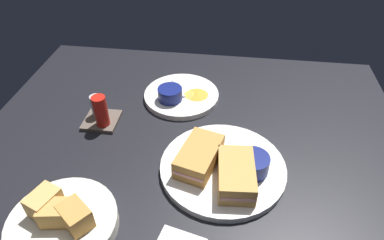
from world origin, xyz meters
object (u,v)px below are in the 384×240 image
Objects in this scene: sandwich_half_far at (236,175)px; ramekin_dark_sauce at (253,163)px; plate_sandwich_main at (223,168)px; spoon_by_dark_ramekin at (228,160)px; condiment_caddy at (100,113)px; ramekin_light_gravy at (170,93)px; spoon_by_gravy_ramekin at (176,84)px; bread_basket_rear at (62,221)px; plate_chips_companion at (182,96)px; sandwich_half_near at (199,156)px.

sandwich_half_far is 5.22cm from ramekin_dark_sauce.
spoon_by_dark_ramekin reaches higher than plate_sandwich_main.
condiment_caddy reaches higher than plate_sandwich_main.
sandwich_half_far is 1.99× the size of ramekin_light_gravy.
sandwich_half_far reaches higher than ramekin_light_gravy.
sandwich_half_far is 1.88× the size of ramekin_dark_sauce.
bread_basket_rear is at bearing 164.85° from spoon_by_gravy_ramekin.
plate_chips_companion is 4.85cm from spoon_by_gravy_ramekin.
bread_basket_rear is (-19.11, 24.22, -1.71)cm from sandwich_half_near.
spoon_by_gravy_ramekin is (31.83, 22.45, -1.90)cm from ramekin_dark_sauce.
sandwich_half_far is at bearing -147.38° from plate_sandwich_main.
sandwich_half_near is 30.90cm from bread_basket_rear.
bread_basket_rear is at bearing 161.11° from plate_chips_companion.
spoon_by_dark_ramekin is (2.11, 5.33, -1.90)cm from ramekin_dark_sauce.
plate_chips_companion is at bearing 17.13° from sandwich_half_near.
spoon_by_dark_ramekin is at bearing 68.43° from ramekin_dark_sauce.
ramekin_dark_sauce is 40.66cm from bread_basket_rear.
ramekin_light_gravy is 7.64cm from spoon_by_gravy_ramekin.
ramekin_dark_sauce is 0.35× the size of bread_basket_rear.
sandwich_half_near reaches higher than plate_sandwich_main.
ramekin_light_gravy is 0.33× the size of bread_basket_rear.
sandwich_half_far is at bearing -65.66° from bread_basket_rear.
ramekin_dark_sauce is 6.04cm from spoon_by_dark_ramekin.
condiment_caddy is (32.07, 3.55, 1.12)cm from bread_basket_rear.
plate_sandwich_main is 35.01cm from spoon_by_gravy_ramekin.
plate_chips_companion is 2.31× the size of spoon_by_gravy_ramekin.
plate_chips_companion is (27.65, 20.26, -3.06)cm from ramekin_dark_sauce.
sandwich_half_far is (-4.60, -2.94, 3.20)cm from plate_sandwich_main.
sandwich_half_near is 30.65cm from condiment_caddy.
ramekin_dark_sauce reaches higher than plate_sandwich_main.
sandwich_half_far is 40.48cm from spoon_by_gravy_ramekin.
plate_chips_companion is at bearing 27.19° from plate_sandwich_main.
plate_sandwich_main is 2.96× the size of spoon_by_dark_ramekin.
ramekin_light_gravy is 0.73× the size of condiment_caddy.
spoon_by_gravy_ramekin reaches higher than plate_chips_companion.
spoon_by_gravy_ramekin is (4.17, 2.18, 1.16)cm from plate_chips_companion.
bread_basket_rear is at bearing 163.04° from ramekin_light_gravy.
plate_sandwich_main is 29.01cm from ramekin_light_gravy.
condiment_caddy reaches higher than sandwich_half_far.
spoon_by_dark_ramekin is 1.03× the size of spoon_by_gravy_ramekin.
sandwich_half_far is 1.42× the size of spoon_by_dark_ramekin.
condiment_caddy is at bearing 69.07° from plate_sandwich_main.
ramekin_light_gravy is at bearing -16.96° from bread_basket_rear.
sandwich_half_near reaches higher than spoon_by_gravy_ramekin.
spoon_by_gravy_ramekin is (7.45, -0.54, -1.61)cm from ramekin_light_gravy.
condiment_caddy reaches higher than bread_basket_rear.
spoon_by_dark_ramekin is at bearing -56.01° from bread_basket_rear.
plate_chips_companion is 5.08cm from ramekin_light_gravy.
plate_sandwich_main is 6.33cm from sandwich_half_near.
condiment_caddy is at bearing 126.26° from plate_chips_companion.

